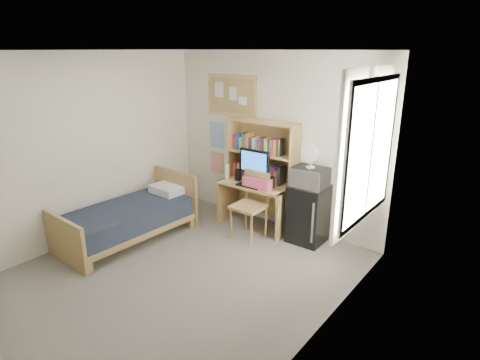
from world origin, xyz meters
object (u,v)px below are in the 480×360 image
Objects in this scene: microwave at (310,177)px; desk at (256,205)px; desk_fan at (311,157)px; bulletin_board at (232,95)px; desk_chair at (249,206)px; speaker_left at (238,175)px; mini_fridge at (308,214)px; bed at (128,223)px; monitor at (254,167)px; speaker_right at (271,183)px.

desk is at bearing -179.55° from microwave.
desk_fan reaches higher than desk.
bulletin_board is 1.79m from desk_chair.
desk_fan is at bearing 3.14° from speaker_left.
mini_fridge is 0.46× the size of bed.
mini_fridge is at bearing 90.00° from desk_fan.
desk_fan is (1.17, 0.08, 0.46)m from speaker_left.
monitor is at bearing -174.31° from mini_fridge.
speaker_left reaches higher than bed.
microwave is (0.00, -0.02, 0.55)m from mini_fridge.
mini_fridge is at bearing 38.83° from bed.
desk is 3.73× the size of desk_fan.
monitor is at bearing -175.62° from microwave.
microwave is (0.87, 0.02, 0.61)m from desk.
desk_fan is at bearing 28.95° from desk_chair.
monitor is 0.35m from speaker_right.
speaker_right reaches higher than mini_fridge.
monitor is at bearing -90.00° from desk.
mini_fridge is 2.57m from bed.
microwave is at bearing 28.95° from desk_chair.
monitor reaches higher than speaker_right.
desk_chair is at bearing -70.83° from desk.
bed is at bearing -123.12° from speaker_left.
monitor is 3.00× the size of speaker_left.
speaker_left is 0.59× the size of desk_fan.
desk is at bearing 53.61° from bed.
speaker_right is at bearing -173.42° from microwave.
speaker_left is (-0.30, -0.06, 0.44)m from desk.
speaker_right is (0.30, 0.00, -0.18)m from monitor.
mini_fridge is 1.23m from speaker_left.
speaker_left is (-1.17, -0.10, 0.37)m from mini_fridge.
speaker_left is 0.60m from speaker_right.
desk is at bearing 168.69° from speaker_right.
bed is at bearing -144.67° from desk_fan.
speaker_left is at bearing -168.69° from desk.
microwave is 0.28m from desk_fan.
bed is 3.37× the size of monitor.
microwave is 1.54× the size of desk_fan.
mini_fridge is (1.57, -0.25, -1.51)m from bulletin_board.
bulletin_board is at bearing 169.64° from microwave.
speaker_right is at bearing -173.42° from desk_fan.
desk is 1.91m from bed.
speaker_left is 1.26m from desk_fan.
monitor is (0.70, -0.34, -0.96)m from bulletin_board.
mini_fridge reaches higher than desk.
microwave is at bearing -90.00° from mini_fridge.
bulletin_board is 2.49m from bed.
speaker_left is at bearing 180.00° from monitor.
bed is 6.03× the size of desk_fan.
bulletin_board is 0.52× the size of bed.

